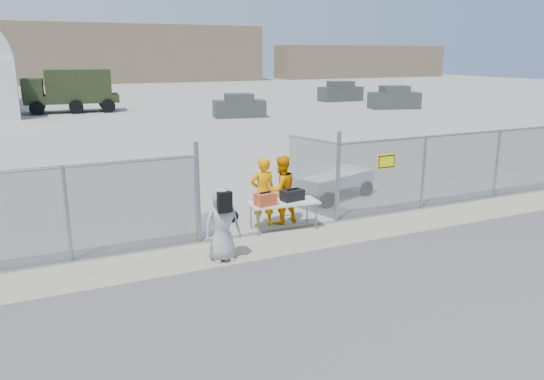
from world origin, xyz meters
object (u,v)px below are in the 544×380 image
folding_table (284,216)px  utility_trailer (328,184)px  visitor (222,224)px  security_worker_left (263,192)px  security_worker_right (281,190)px

folding_table → utility_trailer: 3.64m
visitor → security_worker_left: bearing=47.0°
security_worker_left → utility_trailer: bearing=-143.0°
visitor → utility_trailer: visitor is taller
folding_table → utility_trailer: (2.78, 2.35, 0.06)m
folding_table → utility_trailer: bearing=45.6°
security_worker_left → utility_trailer: size_ratio=0.51×
folding_table → visitor: (-2.19, -1.32, 0.46)m
security_worker_left → security_worker_right: size_ratio=1.00×
security_worker_left → security_worker_right: 0.55m
folding_table → security_worker_left: 0.85m
folding_table → security_worker_left: security_worker_left is taller
security_worker_left → visitor: 2.62m
folding_table → security_worker_right: size_ratio=0.97×
security_worker_left → visitor: bearing=52.6°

